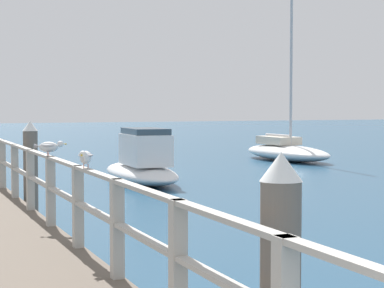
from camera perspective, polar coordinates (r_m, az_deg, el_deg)
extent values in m
cube|color=#B2ADA3|center=(5.66, -1.13, -9.46)|extent=(0.12, 0.12, 1.00)
cube|color=#B2ADA3|center=(7.21, -5.98, -6.73)|extent=(0.12, 0.12, 1.00)
cube|color=#B2ADA3|center=(8.80, -9.07, -4.95)|extent=(0.12, 0.12, 1.00)
cube|color=#B2ADA3|center=(10.41, -11.20, -3.70)|extent=(0.12, 0.12, 1.00)
cube|color=#B2ADA3|center=(12.04, -12.75, -2.79)|extent=(0.12, 0.12, 1.00)
cube|color=#B2ADA3|center=(13.68, -13.93, -2.10)|extent=(0.12, 0.12, 1.00)
cube|color=#B2ADA3|center=(15.32, -14.86, -1.55)|extent=(0.12, 0.12, 1.00)
cube|color=#B2ADA3|center=(12.00, -12.78, -0.51)|extent=(0.10, 19.98, 0.04)
cube|color=#B2ADA3|center=(12.04, -12.76, -2.56)|extent=(0.10, 19.98, 0.04)
cone|color=white|center=(4.86, 7.11, -1.80)|extent=(0.29, 0.29, 0.20)
cylinder|color=#6B6056|center=(14.26, -12.73, -2.20)|extent=(0.28, 0.28, 1.61)
cone|color=white|center=(14.21, -12.78, 1.43)|extent=(0.29, 0.29, 0.20)
ellipsoid|color=white|center=(8.35, -8.47, -1.07)|extent=(0.23, 0.31, 0.15)
sphere|color=white|center=(8.17, -8.68, -0.85)|extent=(0.09, 0.09, 0.09)
cone|color=gold|center=(8.11, -8.76, -0.88)|extent=(0.04, 0.06, 0.02)
cone|color=#939399|center=(8.51, -8.28, -0.92)|extent=(0.10, 0.10, 0.07)
ellipsoid|color=#939399|center=(8.34, -8.47, -0.89)|extent=(0.25, 0.28, 0.04)
cylinder|color=tan|center=(8.36, -8.28, -1.75)|extent=(0.01, 0.01, 0.05)
cylinder|color=tan|center=(8.37, -8.62, -1.75)|extent=(0.01, 0.01, 0.05)
ellipsoid|color=white|center=(10.47, -11.36, -0.24)|extent=(0.31, 0.25, 0.15)
sphere|color=white|center=(10.41, -10.45, 0.00)|extent=(0.09, 0.09, 0.09)
cone|color=gold|center=(10.39, -10.11, 0.00)|extent=(0.06, 0.05, 0.02)
cone|color=#939399|center=(10.52, -12.24, -0.17)|extent=(0.10, 0.10, 0.07)
ellipsoid|color=#939399|center=(10.47, -11.36, -0.09)|extent=(0.28, 0.26, 0.04)
cylinder|color=tan|center=(10.50, -11.36, -0.77)|extent=(0.01, 0.01, 0.05)
cylinder|color=tan|center=(10.46, -11.45, -0.79)|extent=(0.01, 0.01, 0.05)
ellipsoid|color=white|center=(27.11, 7.57, -0.70)|extent=(2.04, 4.96, 0.59)
cylinder|color=#B2B2B7|center=(26.88, 7.91, 6.23)|extent=(0.10, 0.10, 5.94)
cylinder|color=#B2B2B7|center=(27.58, 6.88, 0.71)|extent=(0.18, 1.70, 0.08)
cube|color=beige|center=(27.57, 6.90, 0.29)|extent=(1.08, 1.81, 0.30)
ellipsoid|color=white|center=(19.45, -4.11, -2.33)|extent=(1.74, 4.61, 0.51)
cube|color=white|center=(18.96, -3.74, -0.45)|extent=(1.07, 1.86, 0.82)
cube|color=#334756|center=(18.93, -3.75, 1.03)|extent=(1.00, 1.67, 0.16)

